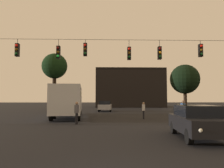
# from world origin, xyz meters

# --- Properties ---
(ground_plane) EXTENTS (168.00, 168.00, 0.00)m
(ground_plane) POSITION_xyz_m (0.00, 24.50, 0.00)
(ground_plane) COLOR black
(ground_plane) RESTS_ON ground
(overhead_signal_span) EXTENTS (19.09, 0.44, 6.70)m
(overhead_signal_span) POSITION_xyz_m (0.03, 11.83, 4.10)
(overhead_signal_span) COLOR black
(overhead_signal_span) RESTS_ON ground
(city_bus) EXTENTS (3.51, 11.18, 3.00)m
(city_bus) POSITION_xyz_m (-3.88, 18.34, 1.87)
(city_bus) COLOR #B7BCC6
(city_bus) RESTS_ON ground
(car_near_right) EXTENTS (2.16, 4.45, 1.52)m
(car_near_right) POSITION_xyz_m (4.09, 5.85, 0.80)
(car_near_right) COLOR black
(car_near_right) RESTS_ON ground
(car_far_left) EXTENTS (2.02, 4.41, 1.52)m
(car_far_left) POSITION_xyz_m (-0.18, 28.21, 0.80)
(car_far_left) COLOR #99999E
(car_far_left) RESTS_ON ground
(pedestrian_crossing_left) EXTENTS (0.28, 0.39, 1.52)m
(pedestrian_crossing_left) POSITION_xyz_m (3.30, 15.77, 0.85)
(pedestrian_crossing_left) COLOR black
(pedestrian_crossing_left) RESTS_ON ground
(pedestrian_crossing_center) EXTENTS (0.31, 0.40, 1.62)m
(pedestrian_crossing_center) POSITION_xyz_m (-2.23, 11.80, 0.91)
(pedestrian_crossing_center) COLOR black
(pedestrian_crossing_center) RESTS_ON ground
(pedestrian_crossing_right) EXTENTS (0.28, 0.39, 1.72)m
(pedestrian_crossing_right) POSITION_xyz_m (5.68, 12.21, 0.97)
(pedestrian_crossing_right) COLOR black
(pedestrian_crossing_right) RESTS_ON ground
(corner_building) EXTENTS (14.69, 9.93, 8.30)m
(corner_building) POSITION_xyz_m (5.23, 46.09, 4.15)
(corner_building) COLOR black
(corner_building) RESTS_ON ground
(tree_left_silhouette) EXTENTS (3.73, 3.73, 8.52)m
(tree_left_silhouette) POSITION_xyz_m (-7.65, 28.59, 6.54)
(tree_left_silhouette) COLOR black
(tree_left_silhouette) RESTS_ON ground
(tree_behind_building) EXTENTS (4.20, 4.20, 6.74)m
(tree_behind_building) POSITION_xyz_m (11.27, 27.16, 4.61)
(tree_behind_building) COLOR #2D2116
(tree_behind_building) RESTS_ON ground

